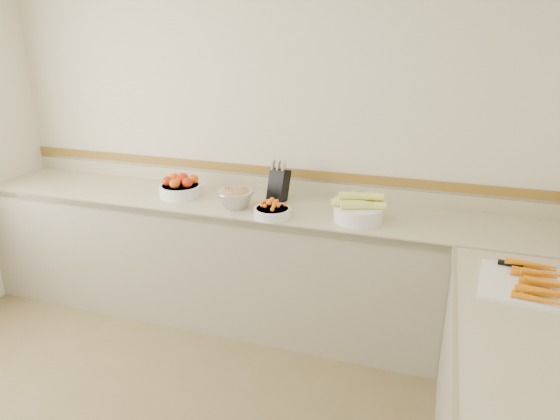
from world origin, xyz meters
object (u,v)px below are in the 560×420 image
(rhubarb_bowl, at_px, (236,197))
(cutting_board, at_px, (541,285))
(tomato_bowl, at_px, (180,187))
(corn_bowl, at_px, (358,210))
(knife_block, at_px, (279,184))
(cherry_tomato_bowl, at_px, (272,211))

(rhubarb_bowl, relative_size, cutting_board, 0.45)
(tomato_bowl, xyz_separation_m, corn_bowl, (1.29, -0.09, 0.01))
(knife_block, xyz_separation_m, corn_bowl, (0.59, -0.22, -0.05))
(corn_bowl, bearing_deg, knife_block, 160.07)
(cherry_tomato_bowl, xyz_separation_m, corn_bowl, (0.53, 0.12, 0.03))
(corn_bowl, bearing_deg, tomato_bowl, 176.03)
(rhubarb_bowl, distance_m, cutting_board, 1.86)
(tomato_bowl, height_order, cutting_board, tomato_bowl)
(knife_block, relative_size, tomato_bowl, 0.97)
(tomato_bowl, height_order, rhubarb_bowl, tomato_bowl)
(knife_block, distance_m, rhubarb_bowl, 0.33)
(rhubarb_bowl, bearing_deg, knife_block, 46.28)
(tomato_bowl, bearing_deg, cutting_board, -17.23)
(knife_block, bearing_deg, corn_bowl, -19.93)
(tomato_bowl, xyz_separation_m, rhubarb_bowl, (0.47, -0.11, 0.01))
(knife_block, distance_m, tomato_bowl, 0.71)
(cherry_tomato_bowl, bearing_deg, cutting_board, -18.34)
(knife_block, distance_m, corn_bowl, 0.63)
(tomato_bowl, distance_m, corn_bowl, 1.29)
(rhubarb_bowl, bearing_deg, tomato_bowl, 166.95)
(knife_block, height_order, corn_bowl, knife_block)
(cutting_board, bearing_deg, corn_bowl, 147.47)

